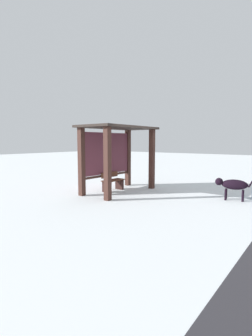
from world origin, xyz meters
TOP-DOWN VIEW (x-y plane):
  - ground_plane at (0.00, 0.00)m, footprint 60.00×60.00m
  - bus_shelter at (0.00, 0.18)m, footprint 3.05×1.61m
  - bench_left_inside at (0.00, 0.32)m, footprint 0.96×0.40m
  - dog at (1.14, -3.74)m, footprint 0.45×1.10m

SIDE VIEW (x-z plane):
  - ground_plane at x=0.00m, z-range 0.00..0.00m
  - bench_left_inside at x=0.00m, z-range -0.05..0.65m
  - dog at x=1.14m, z-range 0.15..0.84m
  - bus_shelter at x=0.00m, z-range 0.50..2.93m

